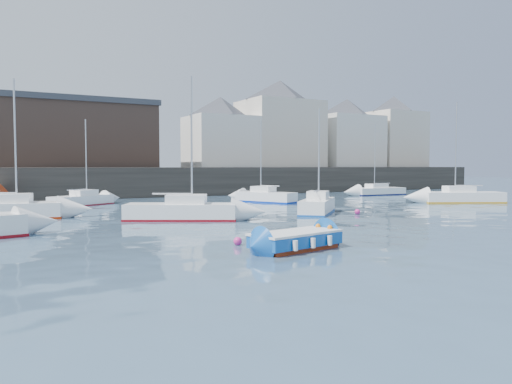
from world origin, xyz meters
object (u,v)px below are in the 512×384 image
sailboat_b (182,211)px  sailboat_e (6,210)px  sailboat_g (378,191)px  sailboat_c (317,205)px  sailboat_f (266,196)px  buoy_far (179,216)px  sailboat_h (82,200)px  sailboat_d (462,197)px  buoy_near (238,245)px  blue_dinghy (296,239)px  buoy_mid (357,214)px

sailboat_b → sailboat_e: sailboat_e is taller
sailboat_b → sailboat_g: (27.71, 13.88, -0.10)m
sailboat_c → sailboat_f: 10.82m
buoy_far → sailboat_g: bearing=23.4°
sailboat_h → sailboat_d: bearing=-23.1°
sailboat_b → buoy_near: sailboat_b is taller
blue_dinghy → buoy_far: bearing=88.2°
sailboat_g → sailboat_h: bearing=179.7°
buoy_near → buoy_far: (1.87, 11.95, 0.00)m
sailboat_h → buoy_far: 12.50m
sailboat_f → sailboat_b: bearing=-138.2°
sailboat_e → sailboat_g: sailboat_e is taller
sailboat_h → buoy_far: size_ratio=14.96×
buoy_near → buoy_mid: buoy_mid is taller
sailboat_g → sailboat_h: sailboat_g is taller
blue_dinghy → sailboat_d: bearing=27.5°
sailboat_g → sailboat_f: bearing=-167.3°
sailboat_h → blue_dinghy: bearing=-82.4°
blue_dinghy → sailboat_e: bearing=117.6°
sailboat_d → buoy_far: (-25.31, 0.58, -0.52)m
sailboat_e → buoy_far: sailboat_e is taller
sailboat_e → sailboat_b: bearing=-32.5°
blue_dinghy → sailboat_h: (-3.46, 25.85, 0.06)m
sailboat_g → buoy_mid: (-16.44, -16.04, -0.44)m
sailboat_b → buoy_mid: bearing=-10.8°
sailboat_g → buoy_mid: size_ratio=21.10×
sailboat_c → buoy_near: 14.13m
buoy_mid → buoy_near: bearing=-148.7°
sailboat_c → sailboat_g: (18.36, 14.28, -0.10)m
blue_dinghy → sailboat_f: 24.70m
sailboat_d → sailboat_h: bearing=156.9°
buoy_mid → sailboat_b: bearing=169.2°
sailboat_d → buoy_near: size_ratio=25.01×
sailboat_h → buoy_near: size_ratio=20.08×
buoy_far → blue_dinghy: bearing=-91.8°
sailboat_b → sailboat_f: sailboat_b is taller
sailboat_b → buoy_far: bearing=73.7°
sailboat_g → buoy_near: size_ratio=22.47×
sailboat_b → sailboat_h: bearing=103.0°
sailboat_g → buoy_mid: 22.97m
sailboat_d → sailboat_h: size_ratio=1.25×
sailboat_f → buoy_far: 13.46m
sailboat_b → buoy_mid: size_ratio=22.72×
sailboat_b → buoy_mid: sailboat_b is taller
sailboat_c → sailboat_g: bearing=37.9°
sailboat_d → sailboat_h: (-29.21, 12.45, -0.07)m
sailboat_d → sailboat_e: 35.15m
blue_dinghy → sailboat_g: 37.62m
buoy_far → sailboat_f: bearing=36.7°
buoy_mid → buoy_far: size_ratio=0.79×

